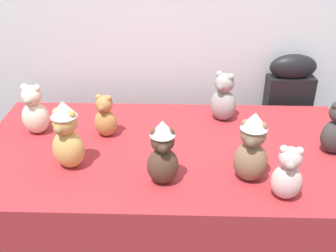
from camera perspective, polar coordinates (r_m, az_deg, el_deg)
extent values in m
cube|color=maroon|center=(2.17, 0.00, -11.18)|extent=(1.84, 0.97, 0.72)
cube|color=black|center=(2.72, 15.82, -1.64)|extent=(0.29, 0.14, 0.85)
ellipsoid|color=black|center=(2.52, 17.30, 7.99)|extent=(0.29, 0.14, 0.15)
ellipsoid|color=tan|center=(1.83, -13.88, -3.16)|extent=(0.18, 0.17, 0.18)
sphere|color=tan|center=(1.77, -14.38, 0.51)|extent=(0.11, 0.11, 0.11)
sphere|color=tan|center=(1.77, -15.44, 1.90)|extent=(0.04, 0.04, 0.04)
sphere|color=tan|center=(1.73, -13.64, 1.54)|extent=(0.04, 0.04, 0.04)
sphere|color=olive|center=(1.74, -15.19, -0.44)|extent=(0.05, 0.05, 0.05)
cone|color=silver|center=(1.74, -14.64, 2.39)|extent=(0.11, 0.11, 0.07)
ellipsoid|color=beige|center=(1.67, 16.39, -7.56)|extent=(0.14, 0.13, 0.15)
sphere|color=beige|center=(1.61, 16.93, -4.35)|extent=(0.09, 0.09, 0.09)
sphere|color=beige|center=(1.59, 16.11, -3.19)|extent=(0.03, 0.03, 0.03)
sphere|color=beige|center=(1.60, 18.11, -3.39)|extent=(0.03, 0.03, 0.03)
sphere|color=#A88783|center=(1.58, 16.94, -5.35)|extent=(0.04, 0.04, 0.04)
ellipsoid|color=#383533|center=(2.04, 22.57, -1.36)|extent=(0.16, 0.15, 0.17)
sphere|color=#383533|center=(1.95, 22.71, 2.69)|extent=(0.04, 0.04, 0.04)
ellipsoid|color=#B27A42|center=(2.05, -8.81, 0.45)|extent=(0.13, 0.12, 0.14)
sphere|color=#B27A42|center=(2.00, -9.03, 3.10)|extent=(0.09, 0.09, 0.09)
sphere|color=#B27A42|center=(2.00, -9.81, 4.04)|extent=(0.03, 0.03, 0.03)
sphere|color=#B27A42|center=(1.98, -8.39, 3.90)|extent=(0.03, 0.03, 0.03)
sphere|color=olive|center=(1.98, -9.41, 2.45)|extent=(0.04, 0.04, 0.04)
ellipsoid|color=#7F6047|center=(1.73, 11.53, -4.93)|extent=(0.18, 0.16, 0.18)
sphere|color=#7F6047|center=(1.67, 11.97, -1.17)|extent=(0.11, 0.11, 0.11)
sphere|color=#7F6047|center=(1.65, 10.99, 0.28)|extent=(0.04, 0.04, 0.04)
sphere|color=#7F6047|center=(1.64, 13.24, -0.11)|extent=(0.04, 0.04, 0.04)
sphere|color=brown|center=(1.63, 11.65, -2.20)|extent=(0.04, 0.04, 0.04)
cone|color=silver|center=(1.64, 12.19, 0.77)|extent=(0.11, 0.11, 0.07)
ellipsoid|color=gray|center=(2.20, 7.78, 2.98)|extent=(0.18, 0.18, 0.17)
sphere|color=gray|center=(2.14, 8.00, 6.06)|extent=(0.10, 0.10, 0.10)
sphere|color=gray|center=(2.14, 7.31, 7.26)|extent=(0.04, 0.04, 0.04)
sphere|color=gray|center=(2.12, 8.86, 6.87)|extent=(0.04, 0.04, 0.04)
sphere|color=slate|center=(2.11, 7.44, 5.45)|extent=(0.04, 0.04, 0.04)
ellipsoid|color=#4C3323|center=(1.68, -0.74, -5.63)|extent=(0.14, 0.12, 0.16)
sphere|color=#4C3323|center=(1.62, -0.77, -2.10)|extent=(0.10, 0.10, 0.10)
sphere|color=#4C3323|center=(1.60, -1.87, -0.94)|extent=(0.04, 0.04, 0.04)
sphere|color=#4C3323|center=(1.60, 0.31, -0.90)|extent=(0.04, 0.04, 0.04)
sphere|color=#412E23|center=(1.59, -0.73, -3.15)|extent=(0.04, 0.04, 0.04)
cone|color=silver|center=(1.59, -0.79, -0.28)|extent=(0.10, 0.10, 0.06)
ellipsoid|color=beige|center=(2.16, -18.22, 1.13)|extent=(0.15, 0.13, 0.17)
sphere|color=beige|center=(2.10, -18.74, 4.14)|extent=(0.10, 0.10, 0.10)
sphere|color=beige|center=(2.10, -19.67, 5.16)|extent=(0.04, 0.04, 0.04)
sphere|color=beige|center=(2.07, -18.14, 5.09)|extent=(0.04, 0.04, 0.04)
sphere|color=#ABA08A|center=(2.07, -19.22, 3.41)|extent=(0.04, 0.04, 0.04)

